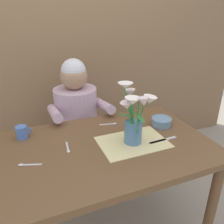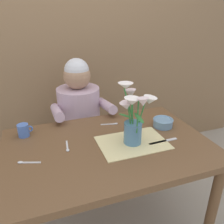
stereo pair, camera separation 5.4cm
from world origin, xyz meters
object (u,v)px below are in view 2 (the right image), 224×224
ceramic_bowl (163,122)px  flower_vase (133,116)px  dinner_knife (163,141)px  seated_person (80,126)px  ceramic_mug (24,130)px

ceramic_bowl → flower_vase: bearing=-156.5°
flower_vase → dinner_knife: (0.18, -0.05, -0.17)m
flower_vase → seated_person: bearing=105.8°
seated_person → ceramic_bowl: 0.73m
seated_person → ceramic_bowl: seated_person is taller
dinner_knife → ceramic_mug: bearing=153.4°
flower_vase → dinner_knife: bearing=-17.3°
ceramic_bowl → ceramic_mug: (-0.88, 0.18, 0.01)m
seated_person → ceramic_mug: size_ratio=12.20×
seated_person → ceramic_mug: bearing=-137.0°
ceramic_mug → flower_vase: bearing=-26.3°
ceramic_bowl → ceramic_mug: size_ratio=1.46×
seated_person → flower_vase: (0.18, -0.65, 0.35)m
ceramic_bowl → dinner_knife: bearing=-120.3°
seated_person → dinner_knife: bearing=-59.5°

